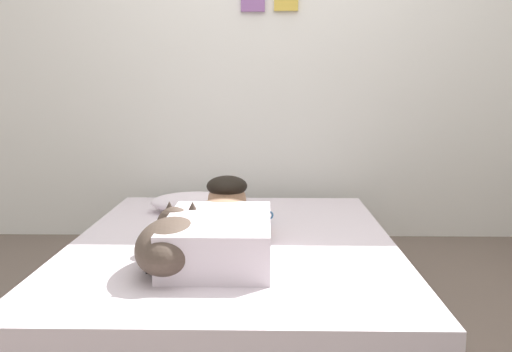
{
  "coord_description": "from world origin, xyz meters",
  "views": [
    {
      "loc": [
        -0.01,
        -2.37,
        1.01
      ],
      "look_at": [
        -0.07,
        0.52,
        0.55
      ],
      "focal_mm": 40.24,
      "sensor_mm": 36.0,
      "label": 1
    }
  ],
  "objects_px": {
    "person_lying": "(221,227)",
    "dog": "(171,242)",
    "bed": "(233,271)",
    "pillow": "(197,202)",
    "cell_phone": "(158,267)",
    "coffee_cup": "(258,215)"
  },
  "relations": [
    {
      "from": "person_lying",
      "to": "dog",
      "type": "xyz_separation_m",
      "value": [
        -0.18,
        -0.24,
        -0.0
      ]
    },
    {
      "from": "bed",
      "to": "pillow",
      "type": "height_order",
      "value": "pillow"
    },
    {
      "from": "pillow",
      "to": "cell_phone",
      "type": "xyz_separation_m",
      "value": [
        -0.03,
        -1.01,
        -0.05
      ]
    },
    {
      "from": "dog",
      "to": "coffee_cup",
      "type": "relative_size",
      "value": 4.6
    },
    {
      "from": "person_lying",
      "to": "dog",
      "type": "bearing_deg",
      "value": -126.16
    },
    {
      "from": "coffee_cup",
      "to": "bed",
      "type": "bearing_deg",
      "value": -107.81
    },
    {
      "from": "dog",
      "to": "coffee_cup",
      "type": "height_order",
      "value": "dog"
    },
    {
      "from": "person_lying",
      "to": "coffee_cup",
      "type": "xyz_separation_m",
      "value": [
        0.15,
        0.52,
        -0.07
      ]
    },
    {
      "from": "pillow",
      "to": "person_lying",
      "type": "xyz_separation_m",
      "value": [
        0.2,
        -0.76,
        0.05
      ]
    },
    {
      "from": "person_lying",
      "to": "dog",
      "type": "relative_size",
      "value": 1.6
    },
    {
      "from": "bed",
      "to": "cell_phone",
      "type": "bearing_deg",
      "value": -122.22
    },
    {
      "from": "cell_phone",
      "to": "bed",
      "type": "bearing_deg",
      "value": 57.78
    },
    {
      "from": "cell_phone",
      "to": "dog",
      "type": "bearing_deg",
      "value": 7.39
    },
    {
      "from": "person_lying",
      "to": "dog",
      "type": "height_order",
      "value": "person_lying"
    },
    {
      "from": "bed",
      "to": "dog",
      "type": "distance_m",
      "value": 0.54
    },
    {
      "from": "dog",
      "to": "pillow",
      "type": "bearing_deg",
      "value": 91.36
    },
    {
      "from": "dog",
      "to": "cell_phone",
      "type": "bearing_deg",
      "value": -172.61
    },
    {
      "from": "bed",
      "to": "pillow",
      "type": "relative_size",
      "value": 3.96
    },
    {
      "from": "bed",
      "to": "person_lying",
      "type": "bearing_deg",
      "value": -102.57
    },
    {
      "from": "person_lying",
      "to": "cell_phone",
      "type": "relative_size",
      "value": 6.57
    },
    {
      "from": "person_lying",
      "to": "cell_phone",
      "type": "bearing_deg",
      "value": -132.75
    },
    {
      "from": "bed",
      "to": "dog",
      "type": "xyz_separation_m",
      "value": [
        -0.22,
        -0.42,
        0.26
      ]
    }
  ]
}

